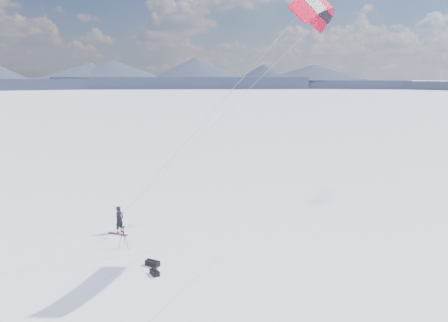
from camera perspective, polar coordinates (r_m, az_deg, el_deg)
The scene contains 9 objects.
ground at distance 26.79m, azimuth -15.10°, elevation -12.50°, with size 1800.00×1800.00×0.00m, color white.
horizon_hills at distance 25.39m, azimuth -15.60°, elevation -3.48°, with size 704.00×704.42×10.00m.
snow_tracks at distance 27.45m, azimuth -17.92°, elevation -12.06°, with size 13.93×10.25×0.01m.
snowkiter at distance 31.01m, azimuth -13.42°, elevation -9.09°, with size 0.68×0.45×1.87m, color black.
snowboard at distance 30.72m, azimuth -13.69°, elevation -9.26°, with size 1.50×0.28×0.04m, color #852251.
tripod at distance 28.06m, azimuth -13.01°, elevation -9.27°, with size 0.59×0.65×1.43m.
gear_bag_a at distance 25.58m, azimuth -9.32°, elevation -13.03°, with size 0.84×0.45×0.36m.
gear_bag_b at distance 24.54m, azimuth -9.05°, elevation -14.17°, with size 0.77×0.68×0.32m.
power_kite at distance 24.64m, azimuth 11.93°, elevation 18.60°, with size 13.89×5.65×13.71m.
Camera 1 is at (15.94, -18.74, 10.60)m, focal length 35.00 mm.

